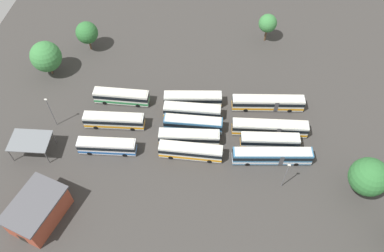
% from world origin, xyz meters
% --- Properties ---
extents(ground_plane, '(114.37, 114.37, 0.00)m').
position_xyz_m(ground_plane, '(0.00, 0.00, 0.00)').
color(ground_plane, '#383533').
extents(bus_row0_slot0, '(16.25, 4.16, 3.45)m').
position_xyz_m(bus_row0_slot0, '(-16.39, -8.01, 1.83)').
color(bus_row0_slot0, silver).
rests_on(bus_row0_slot0, ground_plane).
extents(bus_row0_slot2, '(16.20, 3.55, 3.45)m').
position_xyz_m(bus_row0_slot2, '(-16.79, -0.95, 1.83)').
color(bus_row0_slot2, silver).
rests_on(bus_row0_slot2, ground_plane).
extents(bus_row0_slot3, '(12.26, 3.52, 3.45)m').
position_xyz_m(bus_row0_slot3, '(-16.70, 2.53, 1.82)').
color(bus_row0_slot3, silver).
rests_on(bus_row0_slot3, ground_plane).
extents(bus_row0_slot4, '(16.25, 4.36, 3.45)m').
position_xyz_m(bus_row0_slot4, '(-17.22, 6.22, 1.83)').
color(bus_row0_slot4, teal).
rests_on(bus_row0_slot4, ground_plane).
extents(bus_row1_slot0, '(13.23, 3.97, 3.45)m').
position_xyz_m(bus_row1_slot0, '(0.59, -7.13, 1.82)').
color(bus_row1_slot0, silver).
rests_on(bus_row1_slot0, ground_plane).
extents(bus_row1_slot1, '(12.64, 2.82, 3.45)m').
position_xyz_m(bus_row1_slot1, '(0.32, -3.55, 1.82)').
color(bus_row1_slot1, silver).
rests_on(bus_row1_slot1, ground_plane).
extents(bus_row1_slot2, '(12.64, 2.76, 3.45)m').
position_xyz_m(bus_row1_slot2, '(-0.32, -0.05, 1.82)').
color(bus_row1_slot2, teal).
rests_on(bus_row1_slot2, ground_plane).
extents(bus_row1_slot3, '(12.87, 3.50, 3.45)m').
position_xyz_m(bus_row1_slot3, '(0.09, 3.61, 1.82)').
color(bus_row1_slot3, silver).
rests_on(bus_row1_slot3, ground_plane).
extents(bus_row1_slot4, '(13.01, 2.61, 3.45)m').
position_xyz_m(bus_row1_slot4, '(-0.64, 7.06, 1.82)').
color(bus_row1_slot4, silver).
rests_on(bus_row1_slot4, ground_plane).
extents(bus_row2_slot0, '(12.58, 2.69, 3.45)m').
position_xyz_m(bus_row2_slot0, '(16.84, -5.90, 1.82)').
color(bus_row2_slot0, silver).
rests_on(bus_row2_slot0, ground_plane).
extents(bus_row2_slot2, '(13.20, 3.33, 3.45)m').
position_xyz_m(bus_row2_slot2, '(16.84, 1.08, 1.82)').
color(bus_row2_slot2, silver).
rests_on(bus_row2_slot2, ground_plane).
extents(bus_row2_slot4, '(12.12, 3.28, 3.45)m').
position_xyz_m(bus_row2_slot4, '(16.64, 7.86, 1.82)').
color(bus_row2_slot4, silver).
rests_on(bus_row2_slot4, ground_plane).
extents(depot_building, '(10.34, 12.61, 5.53)m').
position_xyz_m(depot_building, '(25.19, 23.77, 2.78)').
color(depot_building, '#99422D').
rests_on(depot_building, ground_plane).
extents(maintenance_shelter, '(8.35, 6.08, 3.99)m').
position_xyz_m(maintenance_shelter, '(31.81, 9.79, 3.77)').
color(maintenance_shelter, slate).
rests_on(maintenance_shelter, ground_plane).
extents(lamp_post_by_building, '(0.56, 0.28, 7.81)m').
position_xyz_m(lamp_post_by_building, '(-19.25, 11.85, 4.32)').
color(lamp_post_by_building, slate).
rests_on(lamp_post_by_building, ground_plane).
extents(lamp_post_near_entrance, '(0.56, 0.28, 8.46)m').
position_xyz_m(lamp_post_near_entrance, '(29.75, 2.36, 4.65)').
color(lamp_post_near_entrance, slate).
rests_on(lamp_post_near_entrance, ground_plane).
extents(tree_east_edge, '(7.27, 7.27, 9.26)m').
position_xyz_m(tree_east_edge, '(-34.14, 11.28, 5.62)').
color(tree_east_edge, brown).
rests_on(tree_east_edge, ground_plane).
extents(tree_northeast, '(7.29, 7.29, 9.09)m').
position_xyz_m(tree_northeast, '(36.19, -13.06, 5.44)').
color(tree_northeast, brown).
rests_on(tree_northeast, ground_plane).
extents(tree_west_edge, '(5.53, 5.53, 8.09)m').
position_xyz_m(tree_west_edge, '(29.17, -22.88, 5.31)').
color(tree_west_edge, brown).
rests_on(tree_west_edge, ground_plane).
extents(tree_northwest, '(4.67, 4.67, 7.85)m').
position_xyz_m(tree_northwest, '(-15.74, -31.78, 5.49)').
color(tree_northwest, brown).
rests_on(tree_northwest, ground_plane).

